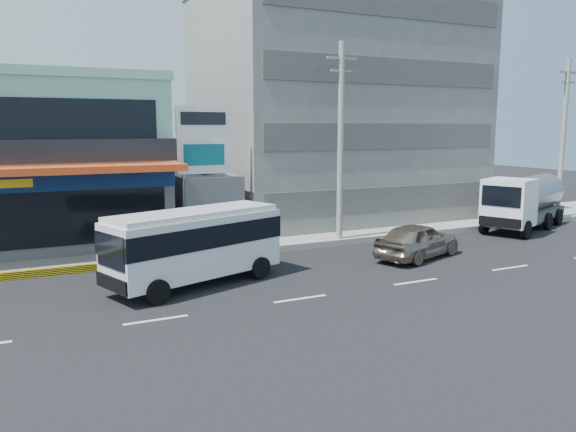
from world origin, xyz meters
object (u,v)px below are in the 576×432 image
object	(u,v)px
minibus	(195,241)
tanker_truck	(524,201)
billboard	(203,148)
utility_pole_far	(563,139)
shop_building	(29,166)
sedan	(418,240)
concrete_building	(333,110)
utility_pole_near	(341,142)
satellite_dish	(203,173)

from	to	relation	value
minibus	tanker_truck	size ratio (longest dim) A/B	0.87
billboard	tanker_truck	world-z (taller)	billboard
utility_pole_far	shop_building	bearing A→B (deg)	167.69
tanker_truck	sedan	bearing A→B (deg)	-162.68
sedan	tanker_truck	xyz separation A→B (m)	(10.20, 3.18, 0.85)
sedan	billboard	bearing A→B (deg)	33.93
concrete_building	minibus	world-z (taller)	concrete_building
utility_pole_near	sedan	xyz separation A→B (m)	(1.59, -4.21, -4.33)
concrete_building	utility_pole_far	size ratio (longest dim) A/B	1.60
sedan	utility_pole_far	bearing A→B (deg)	-93.15
utility_pole_near	minibus	bearing A→B (deg)	-154.84
sedan	tanker_truck	size ratio (longest dim) A/B	0.59
shop_building	utility_pole_far	bearing A→B (deg)	-12.31
shop_building	utility_pole_near	world-z (taller)	utility_pole_near
concrete_building	sedan	distance (m)	13.55
billboard	concrete_building	bearing A→B (deg)	28.92
concrete_building	sedan	size ratio (longest dim) A/B	3.33
satellite_dish	tanker_truck	bearing A→B (deg)	-14.59
satellite_dish	utility_pole_near	bearing A→B (deg)	-30.96
billboard	utility_pole_far	distance (m)	22.57
minibus	shop_building	bearing A→B (deg)	116.24
utility_pole_far	minibus	size ratio (longest dim) A/B	1.40
billboard	utility_pole_far	size ratio (longest dim) A/B	0.69
satellite_dish	tanker_truck	xyz separation A→B (m)	(17.80, -4.63, -1.91)
shop_building	concrete_building	bearing A→B (deg)	3.35
satellite_dish	utility_pole_near	xyz separation A→B (m)	(6.00, -3.60, 1.57)
minibus	utility_pole_near	bearing A→B (deg)	25.16
tanker_truck	shop_building	bearing A→B (deg)	163.63
billboard	utility_pole_near	size ratio (longest dim) A/B	0.69
concrete_building	billboard	xyz separation A→B (m)	(-10.50, -5.80, -2.07)
utility_pole_near	satellite_dish	bearing A→B (deg)	149.04
billboard	minibus	world-z (taller)	billboard
utility_pole_far	minibus	bearing A→B (deg)	-170.57
concrete_building	billboard	size ratio (longest dim) A/B	2.32
sedan	minibus	bearing A→B (deg)	69.96
billboard	tanker_truck	size ratio (longest dim) A/B	0.85
utility_pole_near	tanker_truck	size ratio (longest dim) A/B	1.23
utility_pole_near	sedan	size ratio (longest dim) A/B	2.08
sedan	shop_building	bearing A→B (deg)	35.94
shop_building	billboard	distance (m)	8.92
utility_pole_near	utility_pole_far	xyz separation A→B (m)	(16.00, 0.00, 0.00)
utility_pole_near	minibus	size ratio (longest dim) A/B	1.40
shop_building	minibus	size ratio (longest dim) A/B	1.74
shop_building	tanker_truck	size ratio (longest dim) A/B	1.52
sedan	tanker_truck	world-z (taller)	tanker_truck
utility_pole_near	sedan	distance (m)	6.25
billboard	sedan	xyz separation A→B (m)	(8.09, -6.01, -4.11)
satellite_dish	minibus	xyz separation A→B (m)	(-2.75, -7.71, -1.88)
shop_building	satellite_dish	size ratio (longest dim) A/B	8.27
concrete_building	minibus	xyz separation A→B (m)	(-12.75, -11.71, -5.30)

